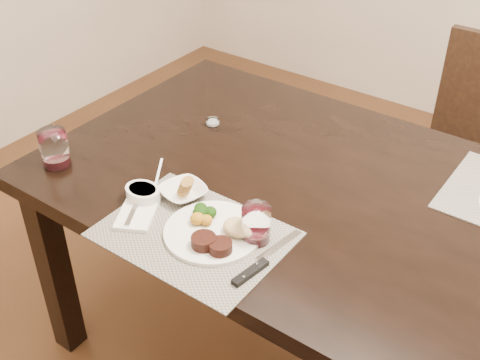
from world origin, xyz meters
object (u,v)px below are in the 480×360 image
Objects in this scene: dinner_plate at (216,232)px; cracker_bowl at (183,192)px; chair_far at (476,143)px; wine_glass_near at (256,226)px; steak_knife at (258,266)px.

cracker_bowl reaches higher than dinner_plate.
chair_far is at bearing 89.65° from dinner_plate.
cracker_bowl is at bearing 168.02° from dinner_plate.
dinner_plate is 2.50× the size of wine_glass_near.
steak_knife is (0.15, -0.03, -0.01)m from dinner_plate.
dinner_plate is at bearing -151.60° from wine_glass_near.
wine_glass_near is at bearing 41.14° from dinner_plate.
dinner_plate is 0.11m from wine_glass_near.
cracker_bowl is at bearing -111.47° from chair_far.
chair_far is 1.28m from wine_glass_near.
cracker_bowl is (-0.17, 0.08, 0.00)m from dinner_plate.
cracker_bowl is (-0.32, 0.11, 0.01)m from steak_knife.
wine_glass_near reaches higher than dinner_plate.
wine_glass_near is at bearing 136.01° from steak_knife.
steak_knife is at bearing -19.10° from cracker_bowl.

